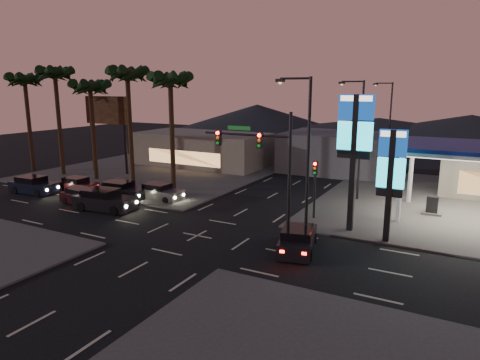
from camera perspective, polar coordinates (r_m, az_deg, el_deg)
The scene contains 28 objects.
ground at distance 28.10m, azimuth -5.72°, elevation -7.40°, with size 140.00×140.00×0.00m, color black.
corner_lot_ne at distance 39.03m, azimuth 28.99°, elevation -3.21°, with size 24.00×24.00×0.12m, color #47443F.
corner_lot_nw at distance 49.78m, azimuth -10.77°, elevation 1.16°, with size 24.00×24.00×0.12m, color #47443F.
pylon_sign_tall at distance 28.29m, azimuth 15.06°, elevation 5.69°, with size 2.20×0.35×9.00m.
pylon_sign_short at distance 27.09m, azimuth 19.50°, elevation 1.42°, with size 1.60×0.35×7.00m.
traffic_signal_mast at distance 26.68m, azimuth 3.17°, elevation 3.19°, with size 6.10×0.39×8.00m.
pedestal_signal at distance 31.04m, azimuth 9.96°, elevation -0.02°, with size 0.32×0.39×4.30m.
streetlight_near at distance 24.56m, azimuth 8.63°, elevation 3.45°, with size 2.14×0.25×10.00m.
streetlight_mid at distance 36.97m, azimuth 15.51°, elevation 6.04°, with size 2.14×0.25×10.00m.
streetlight_far at distance 50.67m, azimuth 19.12°, elevation 7.36°, with size 2.14×0.25×10.00m.
palm_a at distance 39.46m, azimuth -9.26°, elevation 12.08°, with size 4.41×4.41×10.86m.
palm_b at distance 42.68m, azimuth -14.76°, elevation 12.57°, with size 4.41×4.41×11.46m.
palm_c at distance 46.21m, azimuth -19.32°, elevation 10.88°, with size 4.41×4.41×10.26m.
palm_d at distance 50.00m, azimuth -23.40°, elevation 12.08°, with size 4.41×4.41×11.66m.
palm_e at distance 53.98m, azimuth -26.74°, elevation 11.15°, with size 4.41×4.41×11.06m.
billboard at distance 49.81m, azimuth -17.32°, elevation 8.12°, with size 6.00×0.30×8.50m.
building_far_west at distance 53.07m, azimuth -5.09°, elevation 4.13°, with size 16.00×8.00×4.00m, color #726B5B.
building_far_mid at distance 50.11m, azimuth 13.05°, elevation 3.62°, with size 12.00×9.00×4.40m, color #4C4C51.
hill_left at distance 91.32m, azimuth 2.29°, elevation 8.16°, with size 40.00×40.00×6.00m, color black.
hill_right at distance 82.17m, azimuth 28.37°, elevation 5.92°, with size 50.00×50.00×5.00m, color black.
hill_center at distance 83.56m, azimuth 17.98°, elevation 6.52°, with size 60.00×60.00×4.00m, color black.
car_lane_a_front at distance 35.19m, azimuth -17.63°, elevation -2.59°, with size 5.19×2.61×1.64m.
car_lane_a_mid at distance 37.57m, azimuth -20.32°, elevation -2.10°, with size 4.19×2.08×1.32m.
car_lane_a_rear at distance 43.18m, azimuth -25.81°, elevation -0.65°, with size 4.79×2.23×1.53m.
car_lane_b_front at distance 37.19m, azimuth -10.70°, elevation -1.62°, with size 4.36×1.98×1.40m.
car_lane_b_mid at distance 38.29m, azimuth -15.58°, elevation -1.39°, with size 4.73×2.23×1.50m.
car_lane_b_rear at distance 42.23m, azimuth -20.83°, elevation -0.62°, with size 4.09×1.81×1.32m.
suv_station at distance 25.52m, azimuth 7.72°, elevation -7.87°, with size 2.83×4.70×1.47m.
Camera 1 is at (14.92, -21.88, 9.38)m, focal length 32.00 mm.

